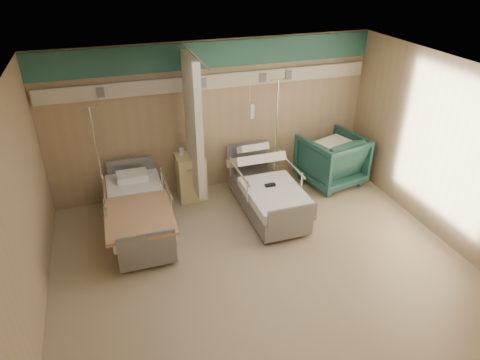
% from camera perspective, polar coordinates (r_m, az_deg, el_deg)
% --- Properties ---
extents(ground, '(6.00, 5.00, 0.00)m').
position_cam_1_polar(ground, '(6.55, 2.69, -10.92)').
color(ground, gray).
rests_on(ground, ground).
extents(room_walls, '(6.04, 5.04, 2.82)m').
position_cam_1_polar(room_walls, '(5.75, 1.93, 4.98)').
color(room_walls, tan).
rests_on(room_walls, ground).
extents(bed_right, '(1.00, 2.16, 0.63)m').
position_cam_1_polar(bed_right, '(7.54, 3.55, -2.10)').
color(bed_right, white).
rests_on(bed_right, ground).
extents(bed_left, '(1.00, 2.16, 0.63)m').
position_cam_1_polar(bed_left, '(7.13, -13.21, -4.90)').
color(bed_left, white).
rests_on(bed_left, ground).
extents(bedside_cabinet, '(0.50, 0.48, 0.85)m').
position_cam_1_polar(bedside_cabinet, '(7.95, -6.55, 0.43)').
color(bedside_cabinet, '#F3E098').
rests_on(bedside_cabinet, ground).
extents(visitor_armchair, '(1.28, 1.31, 1.00)m').
position_cam_1_polar(visitor_armchair, '(8.56, 12.08, 2.69)').
color(visitor_armchair, '#1E4B43').
rests_on(visitor_armchair, ground).
extents(waffle_blanket, '(0.77, 0.73, 0.07)m').
position_cam_1_polar(waffle_blanket, '(8.31, 12.76, 5.87)').
color(waffle_blanket, white).
rests_on(waffle_blanket, visitor_armchair).
extents(iv_stand_right, '(0.38, 0.38, 2.12)m').
position_cam_1_polar(iv_stand_right, '(8.35, 4.63, 2.06)').
color(iv_stand_right, silver).
rests_on(iv_stand_right, ground).
extents(iv_stand_left, '(0.35, 0.35, 1.98)m').
position_cam_1_polar(iv_stand_left, '(7.81, -17.63, -1.60)').
color(iv_stand_left, silver).
rests_on(iv_stand_left, ground).
extents(call_remote, '(0.18, 0.08, 0.04)m').
position_cam_1_polar(call_remote, '(7.19, 4.04, -0.68)').
color(call_remote, black).
rests_on(call_remote, bed_right).
extents(tan_blanket, '(1.02, 1.27, 0.04)m').
position_cam_1_polar(tan_blanket, '(6.56, -13.32, -4.65)').
color(tan_blanket, tan).
rests_on(tan_blanket, bed_left).
extents(toiletry_bag, '(0.26, 0.20, 0.12)m').
position_cam_1_polar(toiletry_bag, '(7.78, -5.85, 3.81)').
color(toiletry_bag, black).
rests_on(toiletry_bag, bedside_cabinet).
extents(white_cup, '(0.09, 0.09, 0.12)m').
position_cam_1_polar(white_cup, '(7.81, -7.78, 3.78)').
color(white_cup, white).
rests_on(white_cup, bedside_cabinet).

